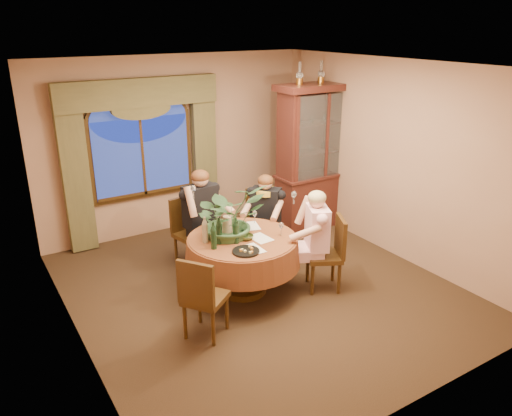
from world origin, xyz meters
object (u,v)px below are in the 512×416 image
chair_front_left (205,296)px  wine_bottle_0 (219,231)px  dining_table (243,265)px  person_back (201,219)px  oil_lamp_left (300,73)px  chair_back_right (257,225)px  oil_lamp_right (341,71)px  person_scarf (266,218)px  wine_bottle_2 (214,236)px  wine_bottle_1 (236,230)px  chair_right (324,254)px  wine_bottle_3 (205,230)px  china_cabinet (317,157)px  centerpiece_plant (229,191)px  stoneware_vase (227,226)px  olive_bowl (247,237)px  oil_lamp_center (321,72)px  chair_back (192,233)px  person_pink (317,240)px

chair_front_left → wine_bottle_0: (0.49, 0.59, 0.44)m
dining_table → person_back: person_back is taller
oil_lamp_left → chair_back_right: 2.37m
oil_lamp_right → person_scarf: (-1.85, -0.67, -1.88)m
wine_bottle_2 → person_scarf: bearing=31.4°
wine_bottle_1 → wine_bottle_2: bearing=179.9°
chair_right → wine_bottle_3: bearing=94.2°
china_cabinet → centerpiece_plant: (-2.28, -1.14, 0.16)m
wine_bottle_0 → wine_bottle_1: same height
stoneware_vase → wine_bottle_0: wine_bottle_0 is taller
dining_table → china_cabinet: china_cabinet is taller
chair_front_left → olive_bowl: size_ratio=5.69×
chair_back_right → wine_bottle_2: 1.51m
olive_bowl → china_cabinet: bearing=32.3°
oil_lamp_right → oil_lamp_center: bearing=180.0°
china_cabinet → centerpiece_plant: china_cabinet is taller
chair_right → oil_lamp_center: bearing=-8.2°
stoneware_vase → wine_bottle_0: 0.23m
dining_table → stoneware_vase: stoneware_vase is taller
china_cabinet → chair_right: 2.29m
chair_back_right → stoneware_vase: stoneware_vase is taller
oil_lamp_center → chair_front_left: 4.10m
wine_bottle_1 → oil_lamp_left: bearing=36.1°
dining_table → chair_back_right: (0.71, 0.78, 0.10)m
chair_back_right → person_scarf: size_ratio=0.75×
china_cabinet → person_scarf: bearing=-155.0°
china_cabinet → wine_bottle_2: 3.00m
oil_lamp_center → person_back: 2.97m
wine_bottle_3 → dining_table: bearing=-13.8°
chair_front_left → dining_table: bearing=90.0°
centerpiece_plant → wine_bottle_0: 0.51m
chair_back_right → centerpiece_plant: (-0.80, -0.62, 0.85)m
china_cabinet → oil_lamp_left: 1.41m
china_cabinet → oil_lamp_center: oil_lamp_center is taller
oil_lamp_center → chair_back: bearing=-173.3°
wine_bottle_0 → person_pink: bearing=-18.5°
oil_lamp_left → wine_bottle_0: (-2.11, -1.31, -1.61)m
oil_lamp_left → stoneware_vase: size_ratio=1.29×
person_back → wine_bottle_2: person_back is taller
wine_bottle_0 → stoneware_vase: bearing=36.8°
oil_lamp_left → chair_front_left: (-2.60, -1.90, -2.05)m
person_pink → person_scarf: size_ratio=1.03×
dining_table → stoneware_vase: 0.54m
olive_bowl → chair_front_left: bearing=-148.0°
stoneware_vase → olive_bowl: 0.28m
person_back → wine_bottle_1: person_back is taller
dining_table → chair_right: (0.92, -0.48, 0.10)m
oil_lamp_center → chair_front_left: bearing=-147.7°
person_scarf → centerpiece_plant: bearing=79.2°
stoneware_vase → centerpiece_plant: centerpiece_plant is taller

